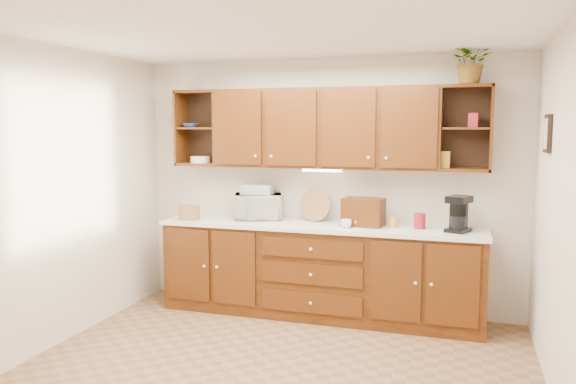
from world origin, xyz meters
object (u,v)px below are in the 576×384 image
Objects in this scene: microwave at (258,206)px; coffee_maker at (459,214)px; bread_box at (363,212)px; potted_plant at (472,62)px.

coffee_maker reaches higher than microwave.
coffee_maker is at bearing 4.64° from bread_box.
potted_plant reaches higher than microwave.
coffee_maker is (2.02, -0.11, 0.03)m from microwave.
bread_box is 0.89m from coffee_maker.
bread_box is 1.17× the size of coffee_maker.
bread_box is at bearing -176.35° from potted_plant.
coffee_maker is 1.40m from potted_plant.
microwave is 1.24× the size of bread_box.
microwave is 1.45× the size of coffee_maker.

